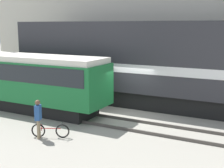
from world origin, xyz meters
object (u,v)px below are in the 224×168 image
Objects in this scene: streetcar at (10,77)px; bicycle at (50,131)px; freight_locomotive at (141,62)px; person at (38,115)px.

streetcar is 8.02× the size of bicycle.
freight_locomotive is 7.89m from streetcar.
bicycle is at bearing -29.54° from streetcar.
person is at bearing -101.66° from freight_locomotive.
freight_locomotive reaches higher than person.
streetcar is 7.30× the size of person.
bicycle is 0.91× the size of person.
bicycle is (-1.19, -7.26, -2.36)m from freight_locomotive.
streetcar is at bearing -147.92° from freight_locomotive.
freight_locomotive is at bearing 32.08° from streetcar.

